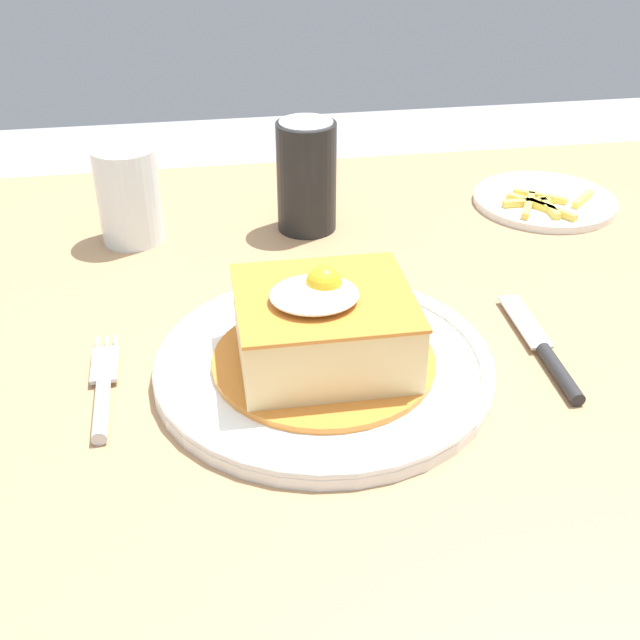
{
  "coord_description": "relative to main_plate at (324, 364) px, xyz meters",
  "views": [
    {
      "loc": [
        -0.06,
        -0.57,
        1.14
      ],
      "look_at": [
        0.03,
        -0.01,
        0.79
      ],
      "focal_mm": 45.06,
      "sensor_mm": 36.0,
      "label": 1
    }
  ],
  "objects": [
    {
      "name": "dining_table",
      "position": [
        -0.03,
        0.03,
        -0.11
      ],
      "size": [
        1.43,
        0.92,
        0.75
      ],
      "color": "#A87F56",
      "rests_on": "ground_plane"
    },
    {
      "name": "main_plate",
      "position": [
        0.0,
        0.0,
        0.0
      ],
      "size": [
        0.28,
        0.28,
        0.02
      ],
      "color": "white",
      "rests_on": "dining_table"
    },
    {
      "name": "drinking_glass",
      "position": [
        -0.17,
        0.28,
        0.04
      ],
      "size": [
        0.07,
        0.07,
        0.1
      ],
      "color": "#3F2314",
      "rests_on": "dining_table"
    },
    {
      "name": "fork",
      "position": [
        -0.18,
        -0.01,
        -0.0
      ],
      "size": [
        0.02,
        0.14,
        0.01
      ],
      "color": "silver",
      "rests_on": "dining_table"
    },
    {
      "name": "side_plate_fries",
      "position": [
        0.32,
        0.3,
        -0.0
      ],
      "size": [
        0.17,
        0.17,
        0.02
      ],
      "color": "white",
      "rests_on": "dining_table"
    },
    {
      "name": "knife",
      "position": [
        0.19,
        -0.02,
        -0.0
      ],
      "size": [
        0.02,
        0.17,
        0.01
      ],
      "color": "#262628",
      "rests_on": "dining_table"
    },
    {
      "name": "soda_can",
      "position": [
        0.03,
        0.28,
        0.05
      ],
      "size": [
        0.07,
        0.07,
        0.12
      ],
      "color": "black",
      "rests_on": "dining_table"
    },
    {
      "name": "sandwich_meal",
      "position": [
        -0.0,
        -0.0,
        0.03
      ],
      "size": [
        0.19,
        0.19,
        0.09
      ],
      "color": "orange",
      "rests_on": "main_plate"
    }
  ]
}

